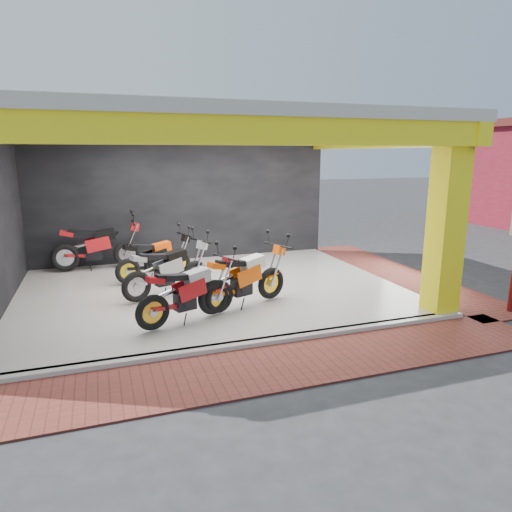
{
  "coord_description": "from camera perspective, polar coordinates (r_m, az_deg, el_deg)",
  "views": [
    {
      "loc": [
        -2.21,
        -7.38,
        2.99
      ],
      "look_at": [
        0.81,
        1.34,
        0.9
      ],
      "focal_mm": 32.0,
      "sensor_mm": 36.0,
      "label": 1
    }
  ],
  "objects": [
    {
      "name": "ground",
      "position": [
        8.26,
        -2.28,
        -8.47
      ],
      "size": [
        80.0,
        80.0,
        0.0
      ],
      "primitive_type": "plane",
      "color": "#2D2D30",
      "rests_on": "ground"
    },
    {
      "name": "moto_row_c",
      "position": [
        10.99,
        -9.63,
        0.53
      ],
      "size": [
        2.07,
        1.25,
        1.19
      ],
      "primitive_type": null,
      "rotation": [
        0.0,
        0.0,
        0.29
      ],
      "color": "black",
      "rests_on": "showroom_floor"
    },
    {
      "name": "paver_front",
      "position": [
        6.7,
        2.33,
        -13.63
      ],
      "size": [
        9.0,
        1.4,
        0.03
      ],
      "primitive_type": "cube",
      "color": "brown",
      "rests_on": "ground"
    },
    {
      "name": "header_beam_right",
      "position": [
        11.25,
        14.85,
        13.93
      ],
      "size": [
        0.3,
        6.4,
        0.4
      ],
      "primitive_type": "cube",
      "color": "#FFF115",
      "rests_on": "corner_column"
    },
    {
      "name": "moto_hero",
      "position": [
        9.06,
        1.89,
        -1.51
      ],
      "size": [
        2.3,
        1.52,
        1.32
      ],
      "primitive_type": null,
      "rotation": [
        0.0,
        0.0,
        0.36
      ],
      "color": "#FC5A0A",
      "rests_on": "showroom_floor"
    },
    {
      "name": "corner_column",
      "position": [
        9.0,
        22.68,
        3.85
      ],
      "size": [
        0.5,
        0.5,
        3.5
      ],
      "primitive_type": "cube",
      "color": "#FFF115",
      "rests_on": "ground"
    },
    {
      "name": "back_wall",
      "position": [
        12.73,
        -9.09,
        7.02
      ],
      "size": [
        8.2,
        0.2,
        3.5
      ],
      "primitive_type": "cube",
      "color": "black",
      "rests_on": "ground"
    },
    {
      "name": "moto_row_a",
      "position": [
        8.29,
        -4.69,
        -3.17
      ],
      "size": [
        2.17,
        1.4,
        1.25
      ],
      "primitive_type": null,
      "rotation": [
        0.0,
        0.0,
        0.35
      ],
      "color": "#AD1217",
      "rests_on": "showroom_floor"
    },
    {
      "name": "showroom_ceiling",
      "position": [
        9.66,
        -6.07,
        16.31
      ],
      "size": [
        8.4,
        6.4,
        0.2
      ],
      "primitive_type": "cube",
      "color": "beige",
      "rests_on": "corner_column"
    },
    {
      "name": "paver_right",
      "position": [
        12.08,
        17.12,
        -2.07
      ],
      "size": [
        1.4,
        7.0,
        0.03
      ],
      "primitive_type": "cube",
      "color": "brown",
      "rests_on": "ground"
    },
    {
      "name": "moto_row_b",
      "position": [
        9.81,
        -7.72,
        -0.64
      ],
      "size": [
        2.22,
        1.49,
        1.27
      ],
      "primitive_type": null,
      "rotation": [
        0.0,
        0.0,
        0.38
      ],
      "color": "#9A9CA1",
      "rests_on": "showroom_floor"
    },
    {
      "name": "moto_row_d",
      "position": [
        12.1,
        -15.89,
        1.82
      ],
      "size": [
        2.29,
        0.88,
        1.39
      ],
      "primitive_type": null,
      "rotation": [
        0.0,
        0.0,
        -0.02
      ],
      "color": "red",
      "rests_on": "showroom_floor"
    },
    {
      "name": "header_beam_front",
      "position": [
        6.76,
        0.02,
        15.37
      ],
      "size": [
        8.4,
        0.3,
        0.4
      ],
      "primitive_type": "cube",
      "color": "#FFF115",
      "rests_on": "corner_column"
    },
    {
      "name": "floor_kerb",
      "position": [
        7.35,
        0.07,
        -10.84
      ],
      "size": [
        8.0,
        0.2,
        0.1
      ],
      "primitive_type": "cube",
      "color": "silver",
      "rests_on": "ground"
    },
    {
      "name": "showroom_floor",
      "position": [
        10.08,
        -5.6,
        -4.27
      ],
      "size": [
        8.0,
        6.0,
        0.1
      ],
      "primitive_type": "cube",
      "color": "silver",
      "rests_on": "ground"
    }
  ]
}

